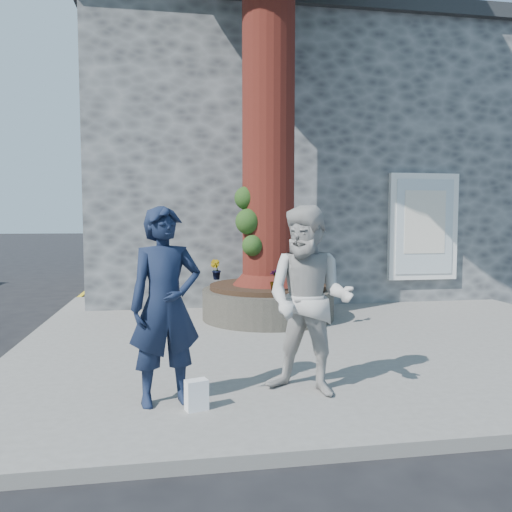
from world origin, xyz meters
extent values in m
plane|color=black|center=(0.00, 0.00, 0.00)|extent=(120.00, 120.00, 0.00)
cube|color=slate|center=(1.50, 1.00, 0.06)|extent=(9.00, 8.00, 0.12)
cube|color=yellow|center=(-3.05, 1.00, 0.00)|extent=(0.10, 30.00, 0.01)
cube|color=#434548|center=(2.50, 7.20, 3.00)|extent=(10.00, 8.00, 6.00)
cube|color=black|center=(2.50, 7.20, 6.15)|extent=(10.30, 8.30, 0.30)
cube|color=white|center=(4.30, 3.14, 1.70)|extent=(1.50, 0.12, 2.20)
cube|color=silver|center=(4.30, 3.08, 1.70)|extent=(1.25, 0.04, 1.95)
cube|color=silver|center=(4.30, 3.06, 1.80)|extent=(0.90, 0.02, 1.30)
cylinder|color=black|center=(0.80, 2.00, 0.38)|extent=(2.30, 2.30, 0.52)
cylinder|color=black|center=(0.80, 2.00, 0.68)|extent=(2.04, 2.04, 0.08)
cylinder|color=#451711|center=(0.80, 2.00, 4.47)|extent=(0.90, 0.90, 7.50)
cone|color=#451711|center=(0.80, 2.00, 1.07)|extent=(1.24, 1.24, 0.70)
sphere|color=#153812|center=(0.42, 1.80, 1.82)|extent=(0.44, 0.44, 0.44)
sphere|color=#153812|center=(0.48, 1.70, 1.42)|extent=(0.36, 0.36, 0.36)
sphere|color=#153812|center=(0.40, 1.92, 2.22)|extent=(0.40, 0.40, 0.40)
imported|color=#121C33|center=(-0.91, -1.83, 1.05)|extent=(0.77, 0.59, 1.87)
imported|color=#B2AFAA|center=(0.49, -1.79, 1.06)|extent=(1.15, 1.09, 1.88)
cube|color=white|center=(-0.64, -2.05, 0.26)|extent=(0.23, 0.17, 0.28)
imported|color=gray|center=(1.65, 1.15, 0.92)|extent=(0.26, 0.23, 0.40)
imported|color=gray|center=(-0.05, 2.85, 0.91)|extent=(0.29, 0.29, 0.38)
imported|color=gray|center=(0.77, 1.19, 0.89)|extent=(0.23, 0.23, 0.35)
imported|color=gray|center=(1.48, 1.36, 0.85)|extent=(0.28, 0.29, 0.26)
camera|label=1|loc=(-0.83, -6.53, 1.87)|focal=35.00mm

